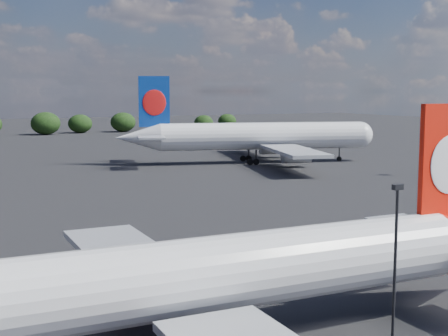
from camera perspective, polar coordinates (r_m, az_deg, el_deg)
name	(u,v)px	position (r m, az deg, el deg)	size (l,w,h in m)	color
qantas_airliner	(237,273)	(35.72, 1.22, -9.60)	(41.41, 39.30, 13.56)	silver
china_southern_airliner	(254,137)	(125.12, 2.75, 2.85)	(52.16, 49.99, 17.26)	silver
apron_lamp_post	(395,265)	(33.69, 15.37, -8.52)	(0.55, 0.30, 9.66)	black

